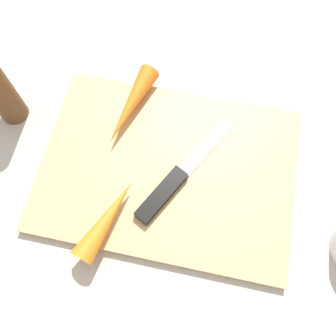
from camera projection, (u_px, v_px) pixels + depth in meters
ground_plane at (168, 171)px, 0.52m from camera, size 1.40×1.40×0.00m
cutting_board at (168, 170)px, 0.51m from camera, size 0.36×0.26×0.01m
knife at (170, 188)px, 0.49m from camera, size 0.11×0.19×0.01m
carrot_short at (107, 219)px, 0.47m from camera, size 0.07×0.12×0.03m
carrot_long at (131, 106)px, 0.53m from camera, size 0.06×0.14×0.03m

